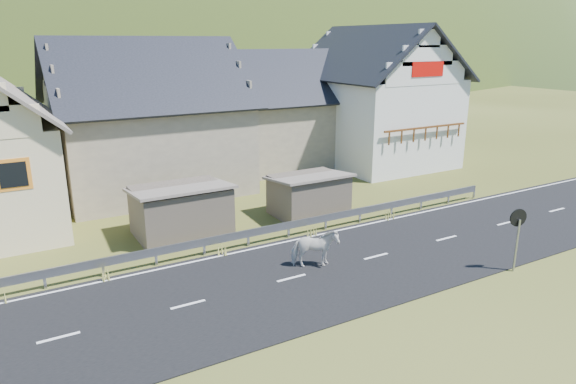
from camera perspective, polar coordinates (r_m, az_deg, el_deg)
ground at (r=19.31m, az=0.38°, el=-9.64°), size 160.00×160.00×0.00m
road at (r=19.30m, az=0.38°, el=-9.59°), size 60.00×7.00×0.04m
lane_markings at (r=19.29m, az=0.38°, el=-9.52°), size 60.00×6.60×0.01m
guardrail at (r=22.08m, az=-4.45°, el=-4.65°), size 28.10×0.09×0.75m
shed_left at (r=23.69m, az=-11.81°, el=-2.09°), size 4.30×3.30×2.40m
shed_right at (r=25.91m, az=2.30°, el=-0.36°), size 3.80×2.90×2.20m
house_stone_a at (r=31.20m, az=-15.44°, el=8.77°), size 10.80×9.80×8.90m
house_stone_b at (r=36.81m, az=-0.84°, el=9.82°), size 9.80×8.80×8.10m
house_white at (r=37.61m, az=9.61°, el=11.01°), size 8.80×10.80×9.70m
mountain at (r=197.52m, az=-25.72°, el=6.56°), size 440.00×280.00×260.00m
horse at (r=19.92m, az=2.98°, el=-6.29°), size 1.42×1.97×1.52m
traffic_mirror at (r=21.11m, az=24.14°, el=-3.45°), size 0.68×0.26×2.49m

